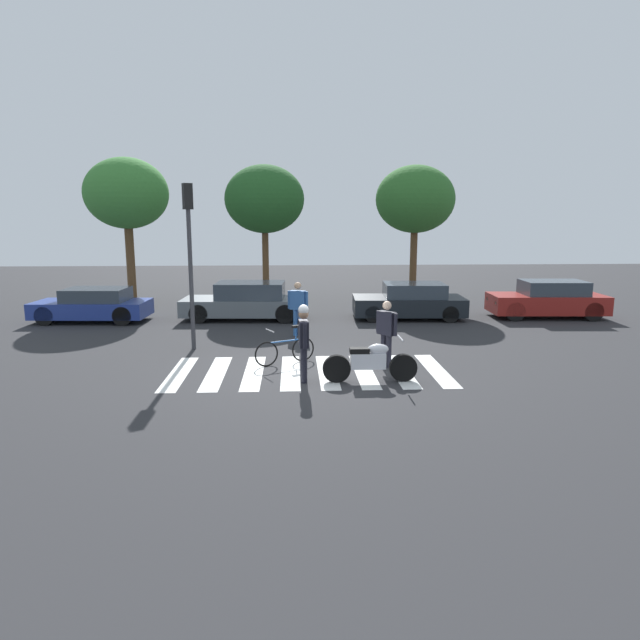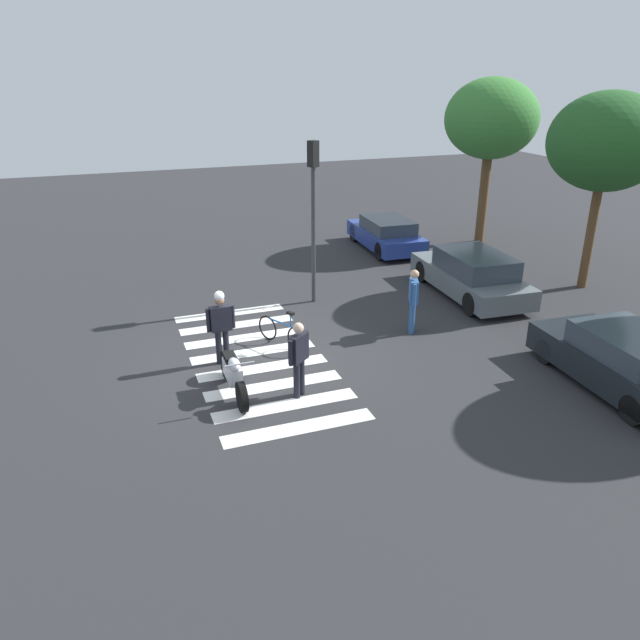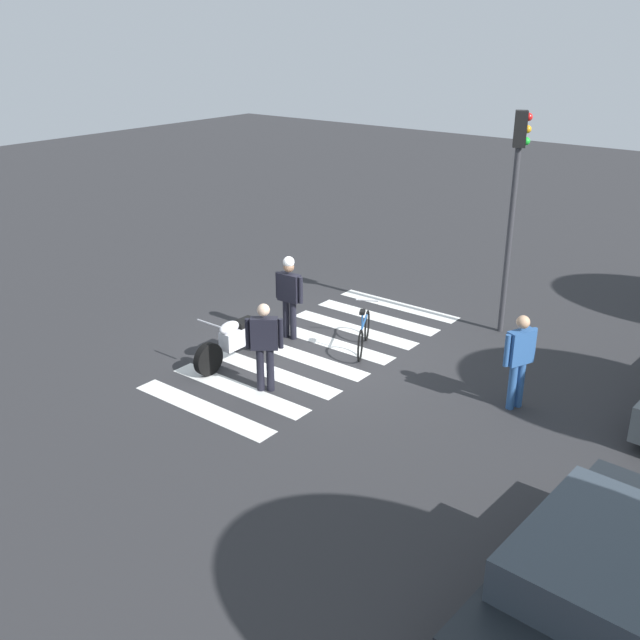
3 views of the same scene
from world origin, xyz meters
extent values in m
plane|color=#2B2B2D|center=(0.00, 0.00, 0.00)|extent=(60.00, 60.00, 0.00)
cylinder|color=black|center=(2.15, -0.88, 0.32)|extent=(0.64, 0.14, 0.64)
cylinder|color=black|center=(0.61, -0.88, 0.32)|extent=(0.64, 0.14, 0.64)
cube|color=silver|center=(1.33, -0.88, 0.50)|extent=(0.80, 0.28, 0.36)
ellipsoid|color=silver|center=(1.56, -0.88, 0.77)|extent=(0.48, 0.24, 0.24)
cube|color=black|center=(1.13, -0.88, 0.74)|extent=(0.44, 0.24, 0.12)
cylinder|color=#A5A5AD|center=(2.07, -0.88, 1.02)|extent=(0.04, 0.62, 0.04)
torus|color=black|center=(-1.06, 0.54, 0.32)|extent=(0.59, 0.33, 0.65)
torus|color=black|center=(-0.12, 1.02, 0.32)|extent=(0.59, 0.33, 0.65)
cylinder|color=#1E4C8C|center=(-0.59, 0.78, 0.60)|extent=(0.75, 0.41, 0.04)
cylinder|color=#1E4C8C|center=(-0.31, 0.93, 0.77)|extent=(0.04, 0.04, 0.34)
cube|color=black|center=(-0.31, 0.93, 0.95)|extent=(0.22, 0.18, 0.06)
cylinder|color=#99999E|center=(-0.96, 0.59, 0.92)|extent=(0.24, 0.42, 0.03)
cylinder|color=black|center=(2.01, 0.32, 0.41)|extent=(0.14, 0.14, 0.83)
cylinder|color=black|center=(1.90, 0.47, 0.41)|extent=(0.14, 0.14, 0.83)
cube|color=black|center=(1.96, 0.39, 1.12)|extent=(0.46, 0.50, 0.59)
sphere|color=beige|center=(1.96, 0.39, 1.57)|extent=(0.22, 0.22, 0.22)
cylinder|color=black|center=(2.14, 0.17, 1.12)|extent=(0.09, 0.09, 0.56)
cylinder|color=black|center=(1.78, 0.62, 1.12)|extent=(0.09, 0.09, 0.56)
cylinder|color=black|center=(-0.13, -0.89, 0.42)|extent=(0.14, 0.14, 0.83)
cylinder|color=black|center=(-0.15, -0.71, 0.42)|extent=(0.14, 0.14, 0.83)
cube|color=black|center=(-0.14, -0.80, 1.13)|extent=(0.23, 0.50, 0.59)
sphere|color=#8C664C|center=(-0.14, -0.80, 1.58)|extent=(0.23, 0.23, 0.23)
cylinder|color=black|center=(-0.12, -1.09, 1.13)|extent=(0.09, 0.09, 0.56)
cylinder|color=black|center=(-0.16, -0.51, 1.13)|extent=(0.09, 0.09, 0.56)
sphere|color=white|center=(-0.14, -0.80, 1.68)|extent=(0.24, 0.24, 0.24)
cylinder|color=#2D5999|center=(-0.31, 4.25, 0.42)|extent=(0.14, 0.14, 0.85)
cylinder|color=#2D5999|center=(-0.14, 4.18, 0.42)|extent=(0.14, 0.14, 0.85)
cube|color=#2D5999|center=(-0.23, 4.22, 1.15)|extent=(0.53, 0.38, 0.60)
sphere|color=tan|center=(-0.23, 4.22, 1.60)|extent=(0.23, 0.23, 0.23)
cylinder|color=#2D5999|center=(-0.50, 4.33, 1.15)|extent=(0.09, 0.09, 0.57)
cylinder|color=#2D5999|center=(0.05, 4.10, 1.15)|extent=(0.09, 0.09, 0.57)
cube|color=silver|center=(-3.15, 0.00, 0.00)|extent=(0.45, 3.06, 0.01)
cube|color=silver|center=(-2.25, 0.00, 0.00)|extent=(0.45, 3.06, 0.01)
cube|color=silver|center=(-1.35, 0.00, 0.00)|extent=(0.45, 3.06, 0.01)
cube|color=silver|center=(-0.45, 0.00, 0.00)|extent=(0.45, 3.06, 0.01)
cube|color=silver|center=(0.45, 0.00, 0.00)|extent=(0.45, 3.06, 0.01)
cube|color=silver|center=(1.35, 0.00, 0.00)|extent=(0.45, 3.06, 0.01)
cube|color=silver|center=(2.25, 0.00, 0.00)|extent=(0.45, 3.06, 0.01)
cube|color=silver|center=(3.15, 0.00, 0.00)|extent=(0.45, 3.06, 0.01)
cylinder|color=black|center=(-9.01, 6.34, 0.34)|extent=(0.68, 0.25, 0.67)
cylinder|color=black|center=(-8.93, 7.82, 0.34)|extent=(0.68, 0.25, 0.67)
cylinder|color=black|center=(-6.31, 6.20, 0.34)|extent=(0.68, 0.25, 0.67)
cylinder|color=black|center=(-6.23, 7.68, 0.34)|extent=(0.68, 0.25, 0.67)
cube|color=navy|center=(-7.62, 7.01, 0.47)|extent=(4.06, 1.91, 0.56)
cube|color=#333D47|center=(-7.42, 7.00, 0.98)|extent=(2.22, 1.61, 0.46)
cube|color=#F2EDCC|center=(-9.59, 6.57, 0.55)|extent=(0.09, 0.20, 0.12)
cube|color=#F2EDCC|center=(-9.54, 7.66, 0.55)|extent=(0.09, 0.20, 0.12)
cylinder|color=black|center=(-3.73, 6.49, 0.34)|extent=(0.69, 0.26, 0.68)
cylinder|color=black|center=(-3.65, 8.11, 0.34)|extent=(0.69, 0.26, 0.68)
cylinder|color=black|center=(-0.67, 6.33, 0.34)|extent=(0.69, 0.26, 0.68)
cylinder|color=black|center=(-0.59, 7.95, 0.34)|extent=(0.69, 0.26, 0.68)
cube|color=slate|center=(-2.16, 7.22, 0.48)|extent=(4.60, 2.07, 0.59)
cube|color=#333D47|center=(-1.93, 7.21, 1.07)|extent=(2.52, 1.74, 0.59)
cube|color=#F2EDCC|center=(-4.40, 6.75, 0.57)|extent=(0.09, 0.20, 0.12)
cube|color=#F2EDCC|center=(-4.34, 7.93, 0.57)|extent=(0.09, 0.20, 0.12)
cylinder|color=black|center=(2.47, 6.34, 0.30)|extent=(0.61, 0.25, 0.60)
cylinder|color=black|center=(2.56, 7.97, 0.30)|extent=(0.61, 0.25, 0.60)
cylinder|color=black|center=(5.22, 6.19, 0.30)|extent=(0.61, 0.25, 0.60)
cylinder|color=black|center=(5.31, 7.82, 0.30)|extent=(0.61, 0.25, 0.60)
cube|color=black|center=(3.89, 7.08, 0.49)|extent=(4.14, 2.06, 0.64)
cube|color=#333D47|center=(4.09, 7.07, 1.06)|extent=(2.27, 1.74, 0.51)
cube|color=#F2EDCC|center=(1.88, 6.59, 0.58)|extent=(0.09, 0.20, 0.12)
cube|color=#F2EDCC|center=(1.94, 7.78, 0.58)|extent=(0.09, 0.20, 0.12)
cylinder|color=black|center=(7.65, 6.36, 0.35)|extent=(0.71, 0.26, 0.70)
cylinder|color=black|center=(7.72, 7.82, 0.35)|extent=(0.71, 0.26, 0.70)
cylinder|color=black|center=(10.47, 6.21, 0.35)|extent=(0.71, 0.26, 0.70)
cylinder|color=black|center=(10.55, 7.67, 0.35)|extent=(0.71, 0.26, 0.70)
cube|color=maroon|center=(9.10, 7.01, 0.53)|extent=(4.24, 1.89, 0.68)
cube|color=#333D47|center=(9.30, 7.00, 1.13)|extent=(2.32, 1.59, 0.52)
cube|color=#F2EDCC|center=(7.03, 6.58, 0.63)|extent=(0.09, 0.20, 0.12)
cube|color=#F2EDCC|center=(7.09, 7.66, 0.63)|extent=(0.09, 0.20, 0.12)
cylinder|color=#38383D|center=(-3.23, 2.56, 1.97)|extent=(0.12, 0.12, 3.93)
cube|color=black|center=(-3.23, 2.56, 4.28)|extent=(0.32, 0.32, 0.70)
sphere|color=red|center=(-3.29, 2.68, 4.51)|extent=(0.16, 0.16, 0.16)
sphere|color=orange|center=(-3.29, 2.68, 4.28)|extent=(0.16, 0.16, 0.16)
sphere|color=green|center=(-3.29, 2.68, 4.05)|extent=(0.16, 0.16, 0.16)
cylinder|color=brown|center=(-7.28, 10.99, 1.69)|extent=(0.36, 0.36, 3.39)
ellipsoid|color=#387A33|center=(-7.28, 10.99, 4.68)|extent=(3.45, 3.45, 2.93)
cylinder|color=brown|center=(-1.55, 10.99, 1.60)|extent=(0.28, 0.28, 3.19)
ellipsoid|color=#235623|center=(-1.55, 10.99, 4.45)|extent=(3.35, 3.35, 2.85)
cylinder|color=brown|center=(4.87, 10.99, 1.60)|extent=(0.30, 0.30, 3.19)
ellipsoid|color=#2D6628|center=(4.87, 10.99, 4.46)|extent=(3.37, 3.37, 2.86)
camera|label=1|loc=(-0.36, -13.22, 3.76)|focal=31.42mm
camera|label=2|loc=(12.75, -3.08, 6.49)|focal=34.18mm
camera|label=3|loc=(10.66, 8.44, 6.20)|focal=40.95mm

